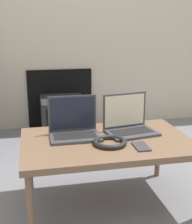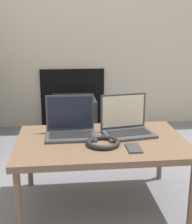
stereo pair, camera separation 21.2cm
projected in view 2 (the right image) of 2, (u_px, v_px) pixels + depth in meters
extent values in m
plane|color=slate|center=(104.00, 215.00, 1.85)|extent=(14.00, 14.00, 0.00)
cube|color=#B7AD99|center=(82.00, 4.00, 3.22)|extent=(7.00, 0.06, 2.60)
cube|color=black|center=(73.00, 98.00, 3.44)|extent=(0.69, 0.03, 0.63)
cube|color=brown|center=(101.00, 143.00, 1.86)|extent=(1.01, 0.65, 0.04)
cylinder|color=brown|center=(19.00, 205.00, 1.60)|extent=(0.04, 0.04, 0.39)
cylinder|color=brown|center=(192.00, 195.00, 1.69)|extent=(0.04, 0.04, 0.39)
cylinder|color=brown|center=(29.00, 159.00, 2.15)|extent=(0.04, 0.04, 0.39)
cylinder|color=brown|center=(160.00, 154.00, 2.24)|extent=(0.04, 0.04, 0.39)
cube|color=#38383D|center=(71.00, 136.00, 1.90)|extent=(0.30, 0.22, 0.02)
cube|color=black|center=(71.00, 135.00, 1.90)|extent=(0.26, 0.12, 0.00)
cube|color=#38383D|center=(70.00, 112.00, 1.97)|extent=(0.30, 0.01, 0.22)
cube|color=black|center=(70.00, 113.00, 1.96)|extent=(0.28, 0.00, 0.20)
cube|color=#38383D|center=(129.00, 134.00, 1.94)|extent=(0.34, 0.26, 0.02)
cube|color=black|center=(129.00, 132.00, 1.94)|extent=(0.27, 0.16, 0.00)
cube|color=#38383D|center=(123.00, 111.00, 2.00)|extent=(0.30, 0.06, 0.22)
cube|color=beige|center=(123.00, 111.00, 2.00)|extent=(0.28, 0.05, 0.20)
torus|color=black|center=(102.00, 142.00, 1.78)|extent=(0.20, 0.20, 0.03)
cube|color=#333338|center=(134.00, 148.00, 1.72)|extent=(0.08, 0.14, 0.01)
cube|color=black|center=(74.00, 115.00, 3.22)|extent=(0.44, 0.50, 0.38)
cube|color=black|center=(75.00, 123.00, 2.98)|extent=(0.36, 0.01, 0.29)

